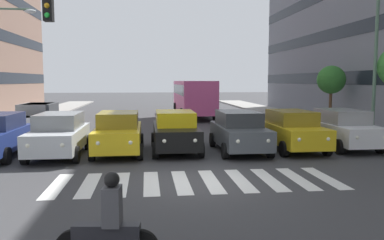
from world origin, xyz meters
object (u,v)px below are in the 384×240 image
Objects in this scene: bus_behind_traffic at (193,95)px; motorcycle_with_rider at (108,227)px; car_5 at (59,134)px; street_lamp_left at (367,47)px; street_tree_2 at (331,80)px; car_0 at (343,128)px; car_2 at (239,131)px; car_row2_1 at (36,118)px; car_3 at (175,131)px; car_1 at (292,130)px; car_4 at (119,132)px; car_row2_0 at (40,118)px.

bus_behind_traffic is 26.77m from motorcycle_with_rider.
car_5 is at bearing -73.74° from motorcycle_with_rider.
street_tree_2 is (-1.74, -7.05, -1.54)m from street_lamp_left.
car_0 is at bearing 67.39° from street_tree_2.
car_2 is at bearing 13.67° from street_lamp_left.
car_row2_1 is (15.02, -6.55, 0.00)m from car_0.
motorcycle_with_rider is 0.44× the size of street_tree_2.
car_5 is at bearing 6.30° from car_3.
bus_behind_traffic is at bearing -99.50° from car_3.
bus_behind_traffic is (-2.69, -16.08, 0.97)m from car_3.
street_lamp_left is (-6.56, 14.87, 2.74)m from bus_behind_traffic.
car_1 is 0.42× the size of bus_behind_traffic.
bus_behind_traffic is (-5.07, -16.29, 0.97)m from car_4.
street_lamp_left is at bearing 162.29° from car_row2_1.
bus_behind_traffic is at bearing -90.00° from car_2.
motorcycle_with_rider is (-5.44, 16.86, -0.24)m from car_row2_0.
car_3 is 2.39m from car_4.
street_tree_2 is at bearing -174.69° from car_row2_1.
street_lamp_left is at bearing -144.53° from car_0.
car_row2_1 is (0.17, 0.03, 0.00)m from car_row2_0.
car_1 and car_row2_1 have the same top height.
car_3 is at bearing -173.70° from car_5.
motorcycle_with_rider is at bearing 79.76° from car_3.
street_lamp_left is (-1.70, -1.21, 3.72)m from car_0.
bus_behind_traffic reaches higher than car_4.
bus_behind_traffic is at bearing -136.83° from car_row2_1.
bus_behind_traffic is 2.71× the size of street_tree_2.
car_row2_0 is at bearing -23.92° from car_0.
car_1 is at bearing -176.46° from car_2.
car_3 is 16.33m from bus_behind_traffic.
car_5 is at bearing 1.04° from car_2.
street_tree_2 is (-18.46, -1.71, 2.18)m from car_row2_1.
car_2 is (2.41, 0.15, 0.00)m from car_1.
car_5 is at bearing 111.38° from car_row2_1.
car_4 and car_row2_1 have the same top height.
street_tree_2 is at bearing -133.83° from car_2.
street_lamp_left reaches higher than car_row2_1.
street_tree_2 is at bearing -112.61° from car_0.
street_lamp_left is (-13.95, -1.73, 3.72)m from car_5.
street_lamp_left is (-16.72, 5.34, 3.72)m from car_row2_1.
car_4 is (5.07, -0.17, 0.00)m from car_2.
car_5 is (2.32, 0.31, 0.00)m from car_4.
car_4 is at bearing -172.50° from car_5.
car_1 is 1.15× the size of street_tree_2.
car_2 is 7.39m from car_5.
car_row2_1 is at bearing -53.03° from car_4.
motorcycle_with_rider is at bearing 47.53° from car_0.
car_4 is (9.93, 0.21, 0.00)m from car_0.
car_5 is (7.39, 0.13, 0.00)m from car_2.
bus_behind_traffic reaches higher than car_0.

